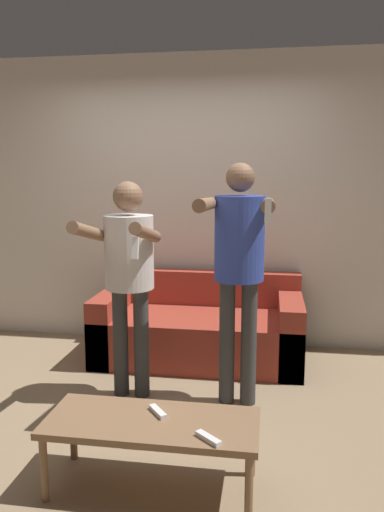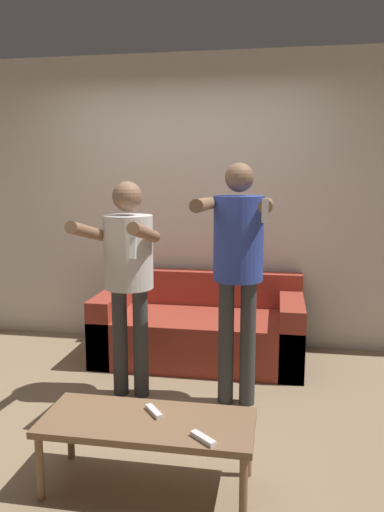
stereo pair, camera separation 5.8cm
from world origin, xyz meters
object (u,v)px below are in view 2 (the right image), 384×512
(person_standing_left, at_px, (128,264))
(coffee_table, at_px, (148,426))
(person_standing_right, at_px, (238,254))
(couch, at_px, (200,330))
(remote_far, at_px, (154,411))
(remote_near, at_px, (203,438))

(person_standing_left, relative_size, coffee_table, 1.43)
(person_standing_right, bearing_deg, coffee_table, -109.89)
(couch, bearing_deg, coffee_table, -89.47)
(couch, xyz_separation_m, person_standing_left, (-0.39, -0.85, 0.73))
(person_standing_right, height_order, coffee_table, person_standing_right)
(couch, bearing_deg, remote_far, -88.90)
(person_standing_right, distance_m, coffee_table, 1.32)
(remote_near, bearing_deg, coffee_table, 153.25)
(coffee_table, relative_size, remote_near, 7.98)
(couch, distance_m, coffee_table, 1.88)
(person_standing_left, distance_m, remote_far, 1.21)
(remote_far, bearing_deg, person_standing_left, 113.66)
(person_standing_left, relative_size, remote_near, 11.42)
(person_standing_left, height_order, remote_far, person_standing_left)
(person_standing_left, bearing_deg, person_standing_right, -0.38)
(coffee_table, height_order, remote_far, remote_far)
(person_standing_left, xyz_separation_m, remote_near, (0.72, -1.19, -0.60))
(person_standing_right, height_order, remote_far, person_standing_right)
(couch, bearing_deg, remote_near, -80.82)
(couch, xyz_separation_m, coffee_table, (0.02, -1.88, 0.08))
(person_standing_left, height_order, person_standing_right, person_standing_right)
(coffee_table, relative_size, remote_far, 7.79)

